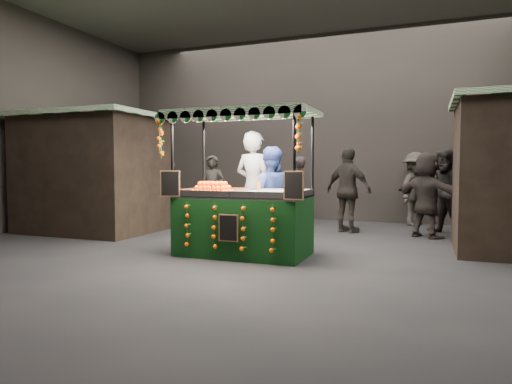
% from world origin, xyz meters
% --- Properties ---
extents(ground, '(12.00, 12.00, 0.00)m').
position_xyz_m(ground, '(0.00, 0.00, 0.00)').
color(ground, black).
rests_on(ground, ground).
extents(market_hall, '(12.10, 10.10, 5.05)m').
position_xyz_m(market_hall, '(0.00, 0.00, 3.38)').
color(market_hall, black).
rests_on(market_hall, ground).
extents(neighbour_stall_left, '(3.00, 2.20, 2.60)m').
position_xyz_m(neighbour_stall_left, '(-4.40, 1.00, 1.31)').
color(neighbour_stall_left, black).
rests_on(neighbour_stall_left, ground).
extents(juice_stall, '(2.40, 1.41, 2.32)m').
position_xyz_m(juice_stall, '(-0.22, -0.31, 0.72)').
color(juice_stall, black).
rests_on(juice_stall, ground).
extents(vendor_grey, '(0.85, 0.64, 2.09)m').
position_xyz_m(vendor_grey, '(-0.48, 0.81, 1.04)').
color(vendor_grey, slate).
rests_on(vendor_grey, ground).
extents(vendor_blue, '(1.03, 0.91, 1.79)m').
position_xyz_m(vendor_blue, '(-0.07, 0.57, 0.89)').
color(vendor_blue, navy).
rests_on(vendor_blue, ground).
extents(shopper_0, '(0.64, 0.43, 1.72)m').
position_xyz_m(shopper_0, '(-2.28, 2.69, 0.86)').
color(shopper_0, '#2B2723').
rests_on(shopper_0, ground).
extents(shopper_1, '(1.12, 1.11, 1.83)m').
position_xyz_m(shopper_1, '(2.93, 3.28, 0.91)').
color(shopper_1, black).
rests_on(shopper_1, ground).
extents(shopper_2, '(1.18, 0.85, 1.86)m').
position_xyz_m(shopper_2, '(0.94, 2.85, 0.93)').
color(shopper_2, black).
rests_on(shopper_2, ground).
extents(shopper_3, '(1.10, 1.33, 1.79)m').
position_xyz_m(shopper_3, '(2.28, 4.60, 0.90)').
color(shopper_3, '#2C2824').
rests_on(shopper_3, ground).
extents(shopper_4, '(0.81, 0.54, 1.62)m').
position_xyz_m(shopper_4, '(-4.29, 3.95, 0.81)').
color(shopper_4, black).
rests_on(shopper_4, ground).
extents(shopper_5, '(1.61, 1.36, 1.74)m').
position_xyz_m(shopper_5, '(2.55, 2.71, 0.87)').
color(shopper_5, black).
rests_on(shopper_5, ground).
extents(shopper_6, '(0.47, 0.66, 1.70)m').
position_xyz_m(shopper_6, '(-0.50, 3.91, 0.85)').
color(shopper_6, '#282121').
rests_on(shopper_6, ground).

